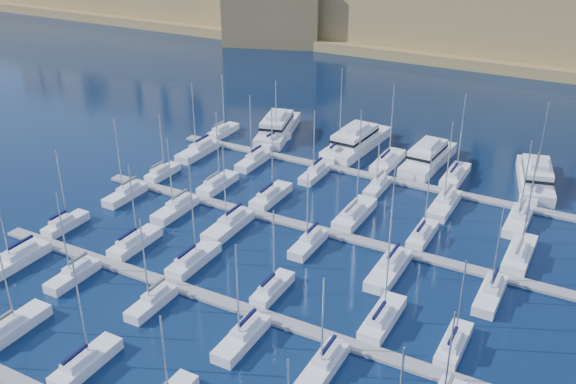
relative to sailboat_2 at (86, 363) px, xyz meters
The scene contains 45 objects.
ground 30.82m from the sailboat_2, 68.99° to the left, with size 600.00×600.00×0.00m, color #021032.
pontoon_mid_near 20.09m from the sailboat_2, 56.62° to the left, with size 84.00×2.00×0.40m, color slate.
pontoon_mid_far 40.31m from the sailboat_2, 74.09° to the left, with size 84.00×2.00×0.40m, color slate.
pontoon_far 61.76m from the sailboat_2, 79.70° to the left, with size 84.00×2.00×0.40m, color slate.
sailboat_1 11.85m from the sailboat_2, behind, with size 2.82×9.40×13.59m.
sailboat_2 is the anchor object (origin of this frame).
sailboat_12 33.01m from the sailboat_2, 139.35° to the left, with size 2.30×7.68×12.81m.
sailboat_13 25.27m from the sailboat_2, 118.76° to the left, with size 2.70×9.00×12.89m.
sailboat_14 22.42m from the sailboat_2, 95.22° to the left, with size 2.80×9.35×16.07m.
sailboat_15 24.08m from the sailboat_2, 63.40° to the left, with size 2.32×7.73×11.96m.
sailboat_16 33.67m from the sailboat_2, 41.49° to the left, with size 2.79×9.31×14.69m.
sailboat_17 40.24m from the sailboat_2, 32.62° to the left, with size 2.42×8.06×11.70m.
sailboat_18 25.72m from the sailboat_2, 155.44° to the left, with size 3.12×10.40×15.97m.
sailboat_19 18.11m from the sailboat_2, 139.08° to the left, with size 2.40×8.01×13.14m.
sailboat_20 12.06m from the sailboat_2, 93.76° to the left, with size 2.30×7.67×12.82m.
sailboat_21 17.02m from the sailboat_2, 42.42° to the left, with size 2.64×8.80×13.52m.
sailboat_22 25.46m from the sailboat_2, 27.10° to the left, with size 2.57×8.55×12.49m.
sailboat_24 49.66m from the sailboat_2, 118.95° to the left, with size 2.27×7.57×11.59m.
sailboat_25 46.01m from the sailboat_2, 106.18° to the left, with size 2.72×9.07×13.61m.
sailboat_26 44.50m from the sailboat_2, 93.24° to the left, with size 2.87×9.55×15.96m.
sailboat_27 46.59m from the sailboat_2, 74.99° to the left, with size 3.22×10.72×17.75m.
sailboat_28 49.63m from the sailboat_2, 62.03° to the left, with size 2.50×8.35×14.16m.
sailboat_29 58.01m from the sailboat_2, 50.69° to the left, with size 3.14×10.48×16.06m.
sailboat_30 41.25m from the sailboat_2, 125.38° to the left, with size 2.54×8.48×14.19m.
sailboat_31 35.93m from the sailboat_2, 111.95° to the left, with size 2.73×9.10×13.02m.
sailboat_32 32.94m from the sailboat_2, 95.42° to the left, with size 3.06×10.20×14.52m.
sailboat_33 35.15m from the sailboat_2, 73.91° to the left, with size 2.46×8.20×12.14m.
sailboat_34 39.53m from the sailboat_2, 55.84° to the left, with size 3.11×10.36×16.12m.
sailboat_35 48.67m from the sailboat_2, 43.40° to the left, with size 2.66×8.88×13.35m.
sailboat_36 70.88m from the sailboat_2, 111.63° to the left, with size 2.54×8.46×12.81m.
sailboat_37 67.53m from the sailboat_2, 101.94° to the left, with size 2.65×8.83×13.22m.
sailboat_38 66.84m from the sailboat_2, 90.56° to the left, with size 3.12×10.39×17.06m.
sailboat_39 67.61m from the sailboat_2, 82.09° to the left, with size 3.20×10.66×15.46m.
sailboat_40 70.18m from the sailboat_2, 71.81° to the left, with size 3.02×10.06×15.81m.
sailboat_41 75.03m from the sailboat_2, 62.24° to the left, with size 2.85×9.49×16.18m.
sailboat_42 59.83m from the sailboat_2, 114.01° to the left, with size 3.14×10.47×14.63m.
sailboat_43 56.94m from the sailboat_2, 102.81° to the left, with size 2.61×8.71×13.68m.
sailboat_44 55.80m from the sailboat_2, 90.13° to the left, with size 2.44×8.13×12.86m.
sailboat_45 57.24m from the sailboat_2, 78.36° to the left, with size 2.28×7.62×10.40m.
sailboat_46 59.60m from the sailboat_2, 66.92° to the left, with size 3.04×10.13×15.13m.
sailboat_47 64.98m from the sailboat_2, 57.63° to the left, with size 3.00×10.01×14.22m.
motor_yacht_a 72.91m from the sailboat_2, 102.81° to the left, with size 10.06×19.15×5.25m.
motor_yacht_b 71.70m from the sailboat_2, 89.21° to the left, with size 7.10×19.94×5.25m.
motor_yacht_c 72.22m from the sailboat_2, 77.40° to the left, with size 6.07×17.34×5.25m.
motor_yacht_d 78.63m from the sailboat_2, 63.90° to the left, with size 9.01×18.07×5.25m.
Camera 1 is at (33.52, -65.72, 47.22)m, focal length 40.00 mm.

